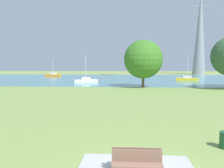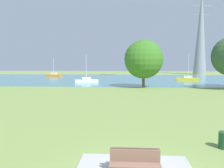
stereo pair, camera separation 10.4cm
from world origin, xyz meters
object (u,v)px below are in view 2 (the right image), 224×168
(bench_facing_inland, at_px, (135,166))
(sailboat_yellow, at_px, (188,79))
(sailboat_white, at_px, (86,80))
(electricity_pylon, at_px, (201,32))
(bench_facing_water, at_px, (134,159))
(tree_west_near, at_px, (144,59))
(sailboat_orange, at_px, (54,75))

(bench_facing_inland, relative_size, sailboat_yellow, 0.30)
(sailboat_white, distance_m, electricity_pylon, 50.31)
(bench_facing_water, bearing_deg, sailboat_yellow, 73.13)
(bench_facing_water, relative_size, tree_west_near, 0.23)
(bench_facing_water, relative_size, bench_facing_inland, 1.00)
(sailboat_orange, bearing_deg, bench_facing_water, -69.35)
(bench_facing_water, relative_size, electricity_pylon, 0.06)
(electricity_pylon, bearing_deg, bench_facing_water, -108.77)
(sailboat_white, xyz_separation_m, tree_west_near, (10.99, -8.52, 4.17))
(sailboat_white, relative_size, tree_west_near, 0.72)
(bench_facing_water, distance_m, sailboat_orange, 62.14)
(bench_facing_water, distance_m, electricity_pylon, 78.27)
(sailboat_yellow, bearing_deg, sailboat_white, -163.46)
(bench_facing_inland, distance_m, tree_west_near, 30.36)
(bench_facing_inland, height_order, tree_west_near, tree_west_near)
(sailboat_yellow, bearing_deg, tree_west_near, -126.33)
(bench_facing_inland, bearing_deg, sailboat_orange, 110.47)
(electricity_pylon, bearing_deg, tree_west_near, -117.22)
(bench_facing_inland, distance_m, electricity_pylon, 78.77)
(electricity_pylon, bearing_deg, sailboat_yellow, -111.66)
(bench_facing_inland, xyz_separation_m, sailboat_white, (-8.58, 38.50, -0.02))
(bench_facing_water, xyz_separation_m, tree_west_near, (2.41, 29.44, 4.15))
(sailboat_yellow, relative_size, sailboat_orange, 1.14)
(bench_facing_water, bearing_deg, sailboat_orange, 110.65)
(tree_west_near, relative_size, electricity_pylon, 0.27)
(sailboat_yellow, relative_size, electricity_pylon, 0.21)
(sailboat_yellow, height_order, electricity_pylon, electricity_pylon)
(tree_west_near, height_order, electricity_pylon, electricity_pylon)
(bench_facing_inland, relative_size, tree_west_near, 0.23)
(sailboat_yellow, height_order, sailboat_orange, sailboat_yellow)
(bench_facing_inland, xyz_separation_m, sailboat_orange, (-21.91, 58.68, -0.02))
(sailboat_yellow, distance_m, sailboat_orange, 37.94)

